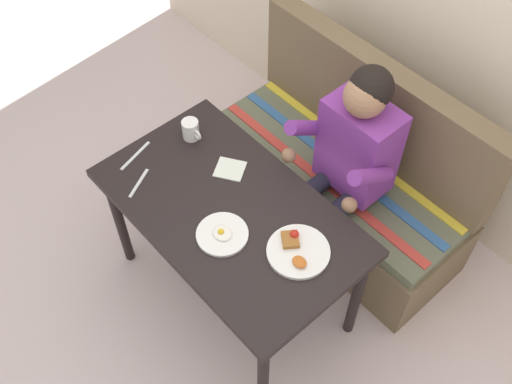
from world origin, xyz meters
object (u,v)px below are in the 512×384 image
at_px(fork, 139,183).
at_px(couch, 342,176).
at_px(person, 347,157).
at_px(coffee_mug, 191,129).
at_px(plate_eggs, 222,234).
at_px(table, 231,220).
at_px(napkin, 230,169).
at_px(knife, 135,156).
at_px(plate_breakfast, 298,250).

bearing_deg(fork, couch, 41.29).
bearing_deg(person, coffee_mug, -142.03).
distance_m(couch, plate_eggs, 0.97).
height_order(table, coffee_mug, coffee_mug).
distance_m(plate_eggs, napkin, 0.36).
bearing_deg(couch, knife, -120.18).
xyz_separation_m(plate_eggs, coffee_mug, (-0.53, 0.25, 0.04)).
height_order(person, knife, person).
height_order(person, plate_eggs, person).
bearing_deg(couch, napkin, -105.16).
relative_size(coffee_mug, napkin, 0.91).
xyz_separation_m(napkin, fork, (-0.21, -0.36, -0.00)).
distance_m(plate_breakfast, fork, 0.78).
xyz_separation_m(plate_breakfast, knife, (-0.87, -0.20, -0.01)).
distance_m(plate_breakfast, knife, 0.89).
relative_size(person, napkin, 9.37).
height_order(plate_eggs, knife, plate_eggs).
height_order(coffee_mug, knife, coffee_mug).
relative_size(person, coffee_mug, 10.27).
bearing_deg(fork, plate_breakfast, -6.60).
relative_size(person, plate_eggs, 5.50).
relative_size(couch, fork, 8.47).
distance_m(couch, napkin, 0.76).
distance_m(plate_breakfast, plate_eggs, 0.32).
bearing_deg(plate_eggs, table, 126.49).
distance_m(napkin, knife, 0.45).
distance_m(table, napkin, 0.24).
distance_m(couch, knife, 1.11).
xyz_separation_m(couch, person, (0.14, -0.17, 0.41)).
bearing_deg(table, napkin, 139.88).
height_order(couch, plate_breakfast, couch).
xyz_separation_m(table, plate_breakfast, (0.35, 0.07, 0.09)).
xyz_separation_m(plate_eggs, fork, (-0.46, -0.10, -0.01)).
bearing_deg(table, coffee_mug, 162.86).
distance_m(napkin, fork, 0.41).
xyz_separation_m(table, coffee_mug, (-0.44, 0.14, 0.13)).
relative_size(person, plate_breakfast, 4.63).
relative_size(fork, knife, 0.85).
xyz_separation_m(coffee_mug, napkin, (0.27, 0.01, -0.05)).
xyz_separation_m(table, knife, (-0.52, -0.13, 0.08)).
bearing_deg(plate_breakfast, table, -169.33).
xyz_separation_m(person, coffee_mug, (-0.58, -0.45, 0.04)).
bearing_deg(plate_breakfast, person, 112.07).
relative_size(napkin, knife, 0.65).
xyz_separation_m(person, plate_eggs, (-0.05, -0.70, -0.00)).
xyz_separation_m(couch, plate_breakfast, (0.35, -0.70, 0.41)).
distance_m(plate_eggs, fork, 0.47).
bearing_deg(napkin, person, 55.66).
distance_m(fork, knife, 0.17).
xyz_separation_m(table, fork, (-0.38, -0.21, 0.08)).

